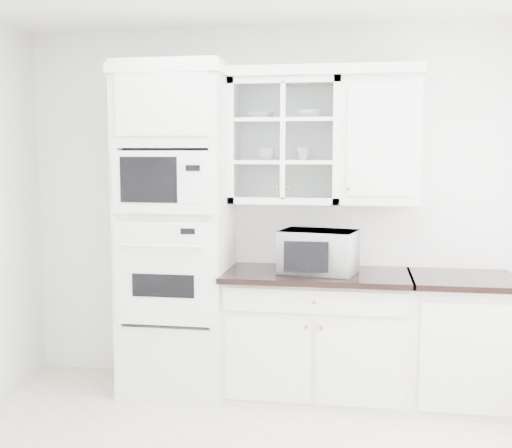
# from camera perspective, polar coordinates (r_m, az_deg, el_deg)

# --- Properties ---
(room_shell) EXTENTS (4.00, 3.50, 2.70)m
(room_shell) POSITION_cam_1_polar(r_m,az_deg,el_deg) (3.56, -0.04, 6.56)
(room_shell) COLOR white
(room_shell) RESTS_ON ground
(oven_column) EXTENTS (0.76, 0.68, 2.40)m
(oven_column) POSITION_cam_1_polar(r_m,az_deg,el_deg) (4.73, -7.07, -0.58)
(oven_column) COLOR white
(oven_column) RESTS_ON ground
(base_cabinet_run) EXTENTS (1.32, 0.67, 0.92)m
(base_cabinet_run) POSITION_cam_1_polar(r_m,az_deg,el_deg) (4.72, 5.42, -9.70)
(base_cabinet_run) COLOR white
(base_cabinet_run) RESTS_ON ground
(extra_base_cabinet) EXTENTS (0.72, 0.67, 0.92)m
(extra_base_cabinet) POSITION_cam_1_polar(r_m,az_deg,el_deg) (4.77, 17.68, -9.83)
(extra_base_cabinet) COLOR white
(extra_base_cabinet) RESTS_ON ground
(upper_cabinet_glass) EXTENTS (0.80, 0.33, 0.90)m
(upper_cabinet_glass) POSITION_cam_1_polar(r_m,az_deg,el_deg) (4.70, 2.65, 7.37)
(upper_cabinet_glass) COLOR white
(upper_cabinet_glass) RESTS_ON room_shell
(upper_cabinet_solid) EXTENTS (0.55, 0.33, 0.90)m
(upper_cabinet_solid) POSITION_cam_1_polar(r_m,az_deg,el_deg) (4.67, 10.97, 7.26)
(upper_cabinet_solid) COLOR white
(upper_cabinet_solid) RESTS_ON room_shell
(crown_molding) EXTENTS (2.14, 0.38, 0.07)m
(crown_molding) POSITION_cam_1_polar(r_m,az_deg,el_deg) (4.72, 1.34, 13.27)
(crown_molding) COLOR white
(crown_molding) RESTS_ON room_shell
(countertop_microwave) EXTENTS (0.59, 0.52, 0.30)m
(countertop_microwave) POSITION_cam_1_polar(r_m,az_deg,el_deg) (4.57, 5.63, -2.43)
(countertop_microwave) COLOR white
(countertop_microwave) RESTS_ON base_cabinet_run
(bowl_a) EXTENTS (0.22, 0.22, 0.05)m
(bowl_a) POSITION_cam_1_polar(r_m,az_deg,el_deg) (4.72, 0.40, 9.61)
(bowl_a) COLOR white
(bowl_a) RESTS_ON upper_cabinet_glass
(bowl_b) EXTENTS (0.21, 0.21, 0.06)m
(bowl_b) POSITION_cam_1_polar(r_m,az_deg,el_deg) (4.69, 4.78, 9.68)
(bowl_b) COLOR white
(bowl_b) RESTS_ON upper_cabinet_glass
(cup_a) EXTENTS (0.12, 0.12, 0.09)m
(cup_a) POSITION_cam_1_polar(r_m,az_deg,el_deg) (4.71, 0.98, 6.19)
(cup_a) COLOR white
(cup_a) RESTS_ON upper_cabinet_glass
(cup_b) EXTENTS (0.11, 0.11, 0.10)m
(cup_b) POSITION_cam_1_polar(r_m,az_deg,el_deg) (4.70, 4.20, 6.25)
(cup_b) COLOR white
(cup_b) RESTS_ON upper_cabinet_glass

